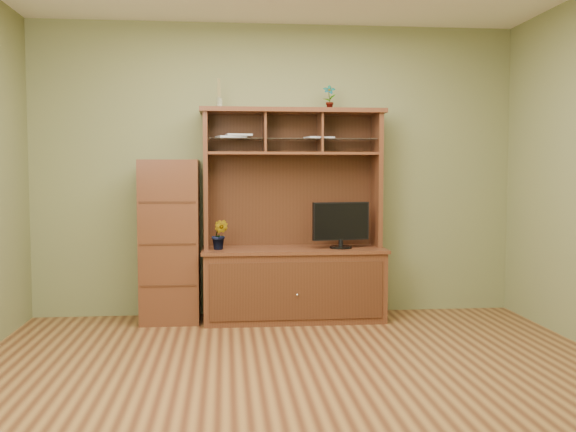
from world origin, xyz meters
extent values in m
cube|color=#4E2916|center=(0.00, 0.00, -0.01)|extent=(4.50, 4.00, 0.02)
cube|color=olive|center=(0.00, 2.01, 1.35)|extent=(4.50, 0.02, 2.70)
cube|color=olive|center=(0.00, -2.01, 1.35)|extent=(4.50, 0.02, 2.70)
cube|color=#4C2515|center=(0.13, 1.71, 0.31)|extent=(1.60, 0.55, 0.62)
cube|color=#371C0F|center=(0.13, 1.42, 0.31)|extent=(1.50, 0.01, 0.50)
sphere|color=silver|center=(0.13, 1.41, 0.28)|extent=(0.02, 0.02, 0.02)
cube|color=#4C2515|center=(0.13, 1.71, 0.64)|extent=(1.64, 0.59, 0.03)
cube|color=#4C2515|center=(-0.65, 1.80, 1.27)|extent=(0.04, 0.35, 1.25)
cube|color=#4C2515|center=(0.91, 1.80, 1.27)|extent=(0.04, 0.35, 1.25)
cube|color=#371C0F|center=(0.13, 1.97, 1.27)|extent=(1.52, 0.02, 1.25)
cube|color=#4C2515|center=(0.13, 1.80, 1.88)|extent=(1.66, 0.40, 0.04)
cube|color=#4C2515|center=(0.13, 1.80, 1.50)|extent=(1.52, 0.32, 0.02)
cube|color=#4C2515|center=(-0.13, 1.80, 1.69)|extent=(0.02, 0.31, 0.35)
cube|color=#4C2515|center=(0.38, 1.80, 1.69)|extent=(0.02, 0.31, 0.35)
cube|color=silver|center=(0.13, 1.79, 1.63)|extent=(1.50, 0.27, 0.01)
cylinder|color=black|center=(0.55, 1.65, 0.66)|extent=(0.20, 0.20, 0.02)
cylinder|color=black|center=(0.55, 1.65, 0.70)|extent=(0.04, 0.04, 0.06)
cube|color=black|center=(0.55, 1.65, 0.89)|extent=(0.52, 0.13, 0.34)
imported|color=#36581E|center=(-0.53, 1.65, 0.78)|extent=(0.18, 0.16, 0.27)
imported|color=#2F5C20|center=(0.46, 1.80, 2.01)|extent=(0.13, 0.09, 0.22)
cylinder|color=silver|center=(-0.53, 1.80, 1.95)|extent=(0.05, 0.05, 0.09)
cylinder|color=#A08A50|center=(-0.53, 1.80, 2.08)|extent=(0.03, 0.03, 0.17)
cube|color=silver|center=(-0.43, 1.80, 1.64)|extent=(0.29, 0.25, 0.02)
cube|color=silver|center=(-0.36, 1.80, 1.66)|extent=(0.25, 0.20, 0.02)
cube|color=silver|center=(0.37, 1.80, 1.64)|extent=(0.27, 0.23, 0.02)
cube|color=#4C2515|center=(-0.97, 1.75, 0.72)|extent=(0.51, 0.46, 1.44)
cube|color=#371C0F|center=(-0.97, 1.51, 0.36)|extent=(0.47, 0.01, 0.02)
cube|color=#371C0F|center=(-0.97, 1.51, 0.72)|extent=(0.47, 0.01, 0.01)
cube|color=#371C0F|center=(-0.97, 1.51, 1.08)|extent=(0.47, 0.01, 0.02)
camera|label=1|loc=(-0.48, -4.00, 1.33)|focal=40.00mm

